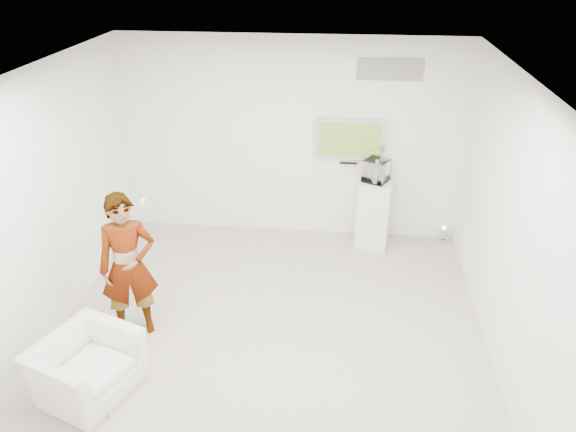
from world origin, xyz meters
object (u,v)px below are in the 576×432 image
object	(u,v)px
tv	(350,139)
armchair	(86,367)
pedestal	(373,213)
floor_uplight	(443,234)
person	(128,266)

from	to	relation	value
tv	armchair	distance (m)	4.63
pedestal	floor_uplight	world-z (taller)	pedestal
person	pedestal	size ratio (longest dim) A/B	1.68
pedestal	armchair	bearing A→B (deg)	-131.18
person	tv	bearing A→B (deg)	24.97
pedestal	floor_uplight	size ratio (longest dim) A/B	4.14
tv	pedestal	size ratio (longest dim) A/B	0.96
person	pedestal	world-z (taller)	person
armchair	tv	bearing A→B (deg)	-13.84
armchair	pedestal	distance (m)	4.49
tv	armchair	bearing A→B (deg)	-124.86
tv	pedestal	world-z (taller)	tv
person	floor_uplight	distance (m)	4.72
floor_uplight	person	bearing A→B (deg)	-146.73
person	armchair	size ratio (longest dim) A/B	1.84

